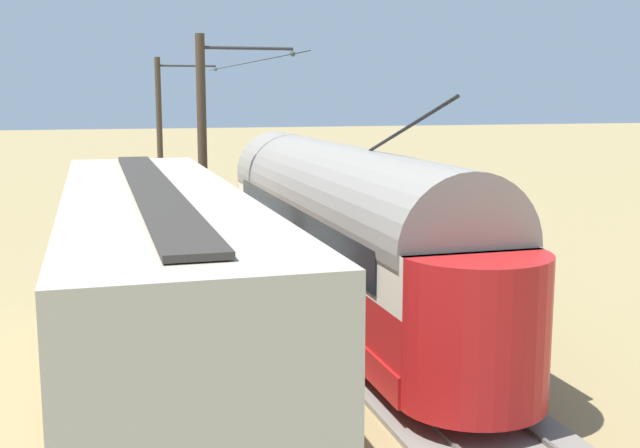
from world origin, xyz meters
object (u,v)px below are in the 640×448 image
(boxcar_adjacent, at_px, (155,290))
(switch_stand, at_px, (263,201))
(catenary_pole_mid_near, at_px, (205,153))
(vintage_streetcar, at_px, (340,226))
(catenary_pole_foreground, at_px, (161,130))

(boxcar_adjacent, xyz_separation_m, switch_stand, (-6.47, -21.69, -1.46))
(catenary_pole_mid_near, distance_m, switch_stand, 12.87)
(vintage_streetcar, height_order, boxcar_adjacent, vintage_streetcar)
(vintage_streetcar, bearing_deg, switch_stand, -95.13)
(switch_stand, bearing_deg, catenary_pole_foreground, -40.81)
(catenary_pole_mid_near, bearing_deg, switch_stand, -109.61)
(vintage_streetcar, relative_size, catenary_pole_foreground, 2.36)
(boxcar_adjacent, bearing_deg, switch_stand, -106.61)
(vintage_streetcar, xyz_separation_m, catenary_pole_foreground, (2.71, -20.17, 1.55))
(vintage_streetcar, relative_size, switch_stand, 13.95)
(boxcar_adjacent, bearing_deg, catenary_pole_foreground, -95.14)
(boxcar_adjacent, relative_size, catenary_pole_mid_near, 1.89)
(boxcar_adjacent, height_order, catenary_pole_foreground, catenary_pole_foreground)
(catenary_pole_foreground, xyz_separation_m, catenary_pole_mid_near, (0.00, 15.39, 0.00))
(catenary_pole_mid_near, relative_size, switch_stand, 5.90)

